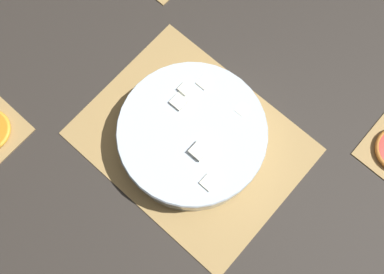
{
  "coord_description": "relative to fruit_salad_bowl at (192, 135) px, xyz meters",
  "views": [
    {
      "loc": [
        0.17,
        -0.19,
        0.91
      ],
      "look_at": [
        0.0,
        0.0,
        0.03
      ],
      "focal_mm": 42.0,
      "sensor_mm": 36.0,
      "label": 1
    }
  ],
  "objects": [
    {
      "name": "ground_plane",
      "position": [
        -0.0,
        -0.0,
        -0.05
      ],
      "size": [
        6.0,
        6.0,
        0.0
      ],
      "primitive_type": "plane",
      "color": "#2D2823"
    },
    {
      "name": "fruit_salad_bowl",
      "position": [
        0.0,
        0.0,
        0.0
      ],
      "size": [
        0.3,
        0.3,
        0.08
      ],
      "color": "silver",
      "rests_on": "bamboo_mat_center"
    },
    {
      "name": "bamboo_mat_center",
      "position": [
        -0.0,
        -0.0,
        -0.04
      ],
      "size": [
        0.44,
        0.35,
        0.01
      ],
      "color": "#A8844C",
      "rests_on": "ground_plane"
    }
  ]
}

